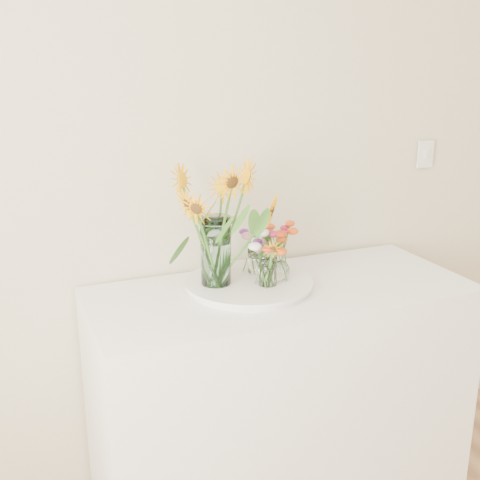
{
  "coord_description": "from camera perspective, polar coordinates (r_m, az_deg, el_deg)",
  "views": [
    {
      "loc": [
        -0.98,
        0.09,
        1.7
      ],
      "look_at": [
        -0.21,
        1.96,
        1.09
      ],
      "focal_mm": 45.0,
      "sensor_mm": 36.0,
      "label": 1
    }
  ],
  "objects": [
    {
      "name": "small_vase_a",
      "position": [
        2.14,
        2.65,
        -3.01
      ],
      "size": [
        0.07,
        0.07,
        0.11
      ],
      "primitive_type": "cylinder",
      "rotation": [
        0.0,
        0.0,
        -0.09
      ],
      "color": "white",
      "rests_on": "tray"
    },
    {
      "name": "wildflower_posy_c",
      "position": [
        2.25,
        1.5,
        -0.86
      ],
      "size": [
        0.19,
        0.19,
        0.19
      ],
      "primitive_type": null,
      "color": "#D64B12",
      "rests_on": "tray"
    },
    {
      "name": "wildflower_posy_a",
      "position": [
        2.12,
        2.67,
        -1.87
      ],
      "size": [
        0.19,
        0.19,
        0.2
      ],
      "primitive_type": null,
      "color": "#D64B12",
      "rests_on": "tray"
    },
    {
      "name": "mason_jar",
      "position": [
        2.13,
        -2.31,
        -1.07
      ],
      "size": [
        0.14,
        0.14,
        0.25
      ],
      "primitive_type": "cylinder",
      "rotation": [
        0.0,
        0.0,
        0.37
      ],
      "color": "#A3CFC1",
      "rests_on": "tray"
    },
    {
      "name": "tray",
      "position": [
        2.2,
        0.82,
        -4.29
      ],
      "size": [
        0.44,
        0.44,
        0.02
      ],
      "primitive_type": "cylinder",
      "color": "white",
      "rests_on": "counter"
    },
    {
      "name": "counter",
      "position": [
        2.41,
        3.78,
        -14.61
      ],
      "size": [
        1.4,
        0.6,
        0.9
      ],
      "primitive_type": "cube",
      "color": "white",
      "rests_on": "ground_plane"
    },
    {
      "name": "small_vase_b",
      "position": [
        2.2,
        3.6,
        -2.21
      ],
      "size": [
        0.12,
        0.12,
        0.13
      ],
      "primitive_type": null,
      "rotation": [
        0.0,
        0.0,
        -0.43
      ],
      "color": "white",
      "rests_on": "tray"
    },
    {
      "name": "sunflower_bouquet",
      "position": [
        2.1,
        -2.35,
        1.77
      ],
      "size": [
        0.84,
        0.84,
        0.47
      ],
      "primitive_type": null,
      "rotation": [
        0.0,
        0.0,
        0.37
      ],
      "color": "#FFA905",
      "rests_on": "tray"
    },
    {
      "name": "small_vase_c",
      "position": [
        2.27,
        1.49,
        -1.94
      ],
      "size": [
        0.06,
        0.06,
        0.1
      ],
      "primitive_type": "cylinder",
      "rotation": [
        0.0,
        0.0,
        0.02
      ],
      "color": "white",
      "rests_on": "tray"
    },
    {
      "name": "wildflower_posy_b",
      "position": [
        2.19,
        3.63,
        -1.09
      ],
      "size": [
        0.19,
        0.19,
        0.22
      ],
      "primitive_type": null,
      "color": "#D64B12",
      "rests_on": "tray"
    }
  ]
}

